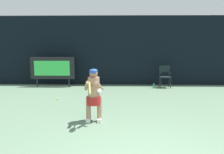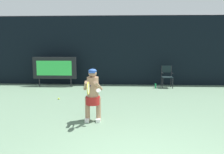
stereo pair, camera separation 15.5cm
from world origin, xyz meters
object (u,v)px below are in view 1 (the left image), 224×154
object	(u,v)px
water_bottle	(154,86)
tennis_player	(94,93)
tennis_ball_loose	(58,99)
scoreboard	(52,68)
tennis_racket	(90,88)
umpire_chair	(165,75)

from	to	relation	value
water_bottle	tennis_player	distance (m)	5.46
water_bottle	tennis_ball_loose	distance (m)	4.77
water_bottle	scoreboard	bearing A→B (deg)	176.09
water_bottle	tennis_racket	world-z (taller)	tennis_racket
water_bottle	tennis_ball_loose	bearing A→B (deg)	-148.65
scoreboard	water_bottle	xyz separation A→B (m)	(5.08, -0.35, -0.82)
tennis_racket	tennis_ball_loose	size ratio (longest dim) A/B	8.85
tennis_ball_loose	water_bottle	bearing A→B (deg)	31.35
tennis_player	tennis_racket	size ratio (longest dim) A/B	2.38
scoreboard	tennis_racket	bearing A→B (deg)	-65.21
scoreboard	umpire_chair	bearing A→B (deg)	-0.84
tennis_racket	umpire_chair	bearing A→B (deg)	61.42
water_bottle	tennis_racket	distance (m)	5.94
scoreboard	water_bottle	bearing A→B (deg)	-3.91
tennis_player	umpire_chair	bearing A→B (deg)	59.62
umpire_chair	water_bottle	bearing A→B (deg)	-155.74
umpire_chair	tennis_ball_loose	distance (m)	5.44
water_bottle	tennis_player	bearing A→B (deg)	-116.44
umpire_chair	tennis_racket	world-z (taller)	tennis_racket
umpire_chair	tennis_ball_loose	xyz separation A→B (m)	(-4.66, -2.74, -0.58)
tennis_racket	tennis_ball_loose	distance (m)	3.43
tennis_player	scoreboard	bearing A→B (deg)	117.14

